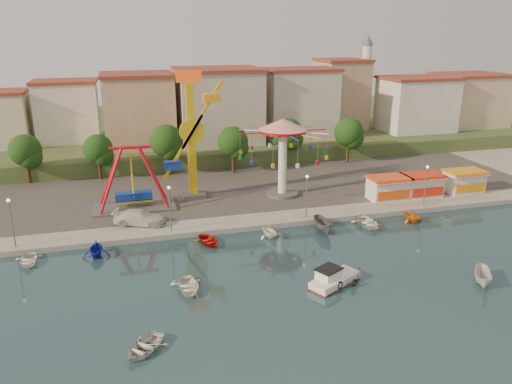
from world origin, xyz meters
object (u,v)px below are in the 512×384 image
object	(u,v)px
skiff	(483,277)
cabin_motorboat	(333,280)
wave_swinger	(283,140)
rowboat_a	(188,286)
pirate_ship_ride	(132,179)
van	(140,218)
kamikaze_tower	(194,139)

from	to	relation	value
skiff	cabin_motorboat	bearing A→B (deg)	-161.47
wave_swinger	rowboat_a	xyz separation A→B (m)	(-15.83, -21.54, -7.79)
pirate_ship_ride	wave_swinger	world-z (taller)	wave_swinger
pirate_ship_ride	skiff	world-z (taller)	pirate_ship_ride
cabin_motorboat	van	world-z (taller)	van
kamikaze_tower	rowboat_a	size ratio (longest dim) A/B	4.24
rowboat_a	skiff	xyz separation A→B (m)	(25.92, -5.97, 0.32)
cabin_motorboat	van	bearing A→B (deg)	103.93
pirate_ship_ride	wave_swinger	size ratio (longest dim) A/B	0.86
kamikaze_tower	cabin_motorboat	world-z (taller)	kamikaze_tower
wave_swinger	cabin_motorboat	distance (m)	25.34
pirate_ship_ride	van	bearing A→B (deg)	-86.44
cabin_motorboat	van	distance (m)	24.27
kamikaze_tower	wave_swinger	xyz separation A→B (m)	(11.38, -2.37, -0.33)
cabin_motorboat	skiff	bearing A→B (deg)	-43.17
skiff	van	size ratio (longest dim) A/B	0.64
van	rowboat_a	bearing A→B (deg)	-147.32
pirate_ship_ride	kamikaze_tower	size ratio (longest dim) A/B	0.61
pirate_ship_ride	rowboat_a	world-z (taller)	pirate_ship_ride
pirate_ship_ride	skiff	size ratio (longest dim) A/B	2.67
wave_swinger	skiff	distance (m)	30.24
skiff	van	xyz separation A→B (m)	(-29.25, 21.61, 0.73)
skiff	kamikaze_tower	bearing A→B (deg)	159.46
kamikaze_tower	rowboat_a	world-z (taller)	kamikaze_tower
kamikaze_tower	skiff	size ratio (longest dim) A/B	4.41
kamikaze_tower	van	size ratio (longest dim) A/B	2.81
wave_swinger	cabin_motorboat	bearing A→B (deg)	-97.06
pirate_ship_ride	cabin_motorboat	size ratio (longest dim) A/B	1.84
wave_swinger	rowboat_a	world-z (taller)	wave_swinger
skiff	pirate_ship_ride	bearing A→B (deg)	170.88
kamikaze_tower	wave_swinger	size ratio (longest dim) A/B	1.42
kamikaze_tower	van	xyz separation A→B (m)	(-7.78, -8.27, -7.07)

